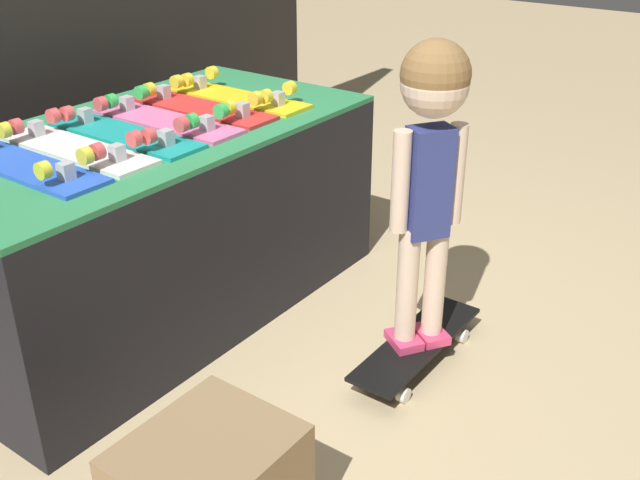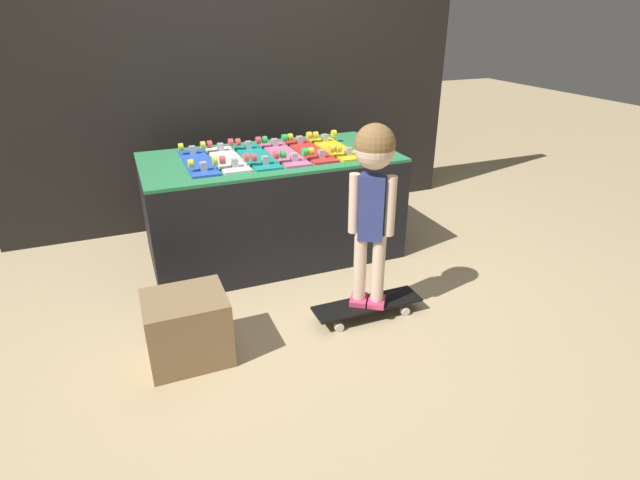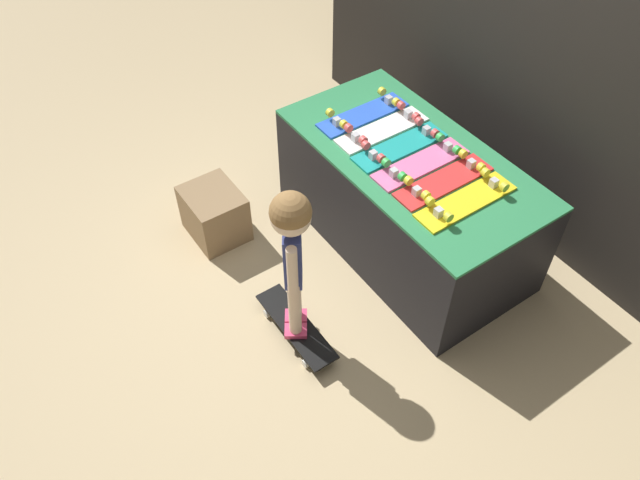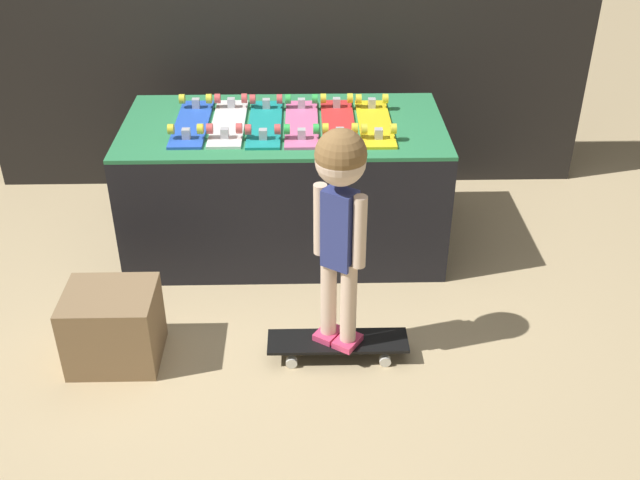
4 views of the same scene
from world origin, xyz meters
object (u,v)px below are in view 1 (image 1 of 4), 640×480
object	(u,v)px
skateboard_yellow_on_rack	(238,95)
skateboard_on_floor	(417,345)
skateboard_blue_on_rack	(25,163)
skateboard_red_on_rack	(202,106)
skateboard_pink_on_rack	(166,118)
child	(431,142)
skateboard_white_on_rack	(76,146)
skateboard_teal_on_rack	(125,132)

from	to	relation	value
skateboard_yellow_on_rack	skateboard_on_floor	xyz separation A→B (m)	(-0.23, -0.99, -0.68)
skateboard_blue_on_rack	skateboard_yellow_on_rack	bearing A→B (deg)	-1.15
skateboard_blue_on_rack	skateboard_red_on_rack	bearing A→B (deg)	-0.59
skateboard_pink_on_rack	skateboard_yellow_on_rack	bearing A→B (deg)	-0.82
child	skateboard_white_on_rack	bearing A→B (deg)	151.85
skateboard_blue_on_rack	skateboard_on_floor	distance (m)	1.42
skateboard_pink_on_rack	skateboard_red_on_rack	world-z (taller)	same
skateboard_red_on_rack	skateboard_blue_on_rack	bearing A→B (deg)	179.41
skateboard_red_on_rack	skateboard_on_floor	distance (m)	1.21
skateboard_teal_on_rack	child	distance (m)	1.06
skateboard_white_on_rack	skateboard_pink_on_rack	bearing A→B (deg)	-2.39
skateboard_blue_on_rack	skateboard_red_on_rack	distance (m)	0.77
skateboard_on_floor	skateboard_red_on_rack	bearing A→B (deg)	87.92
skateboard_yellow_on_rack	skateboard_on_floor	world-z (taller)	skateboard_yellow_on_rack
skateboard_teal_on_rack	child	size ratio (longest dim) A/B	0.61
skateboard_blue_on_rack	skateboard_white_on_rack	xyz separation A→B (m)	(0.19, 0.00, 0.00)
skateboard_white_on_rack	skateboard_red_on_rack	bearing A→B (deg)	-1.01
skateboard_teal_on_rack	skateboard_on_floor	world-z (taller)	skateboard_teal_on_rack
skateboard_teal_on_rack	skateboard_red_on_rack	world-z (taller)	same
skateboard_blue_on_rack	skateboard_white_on_rack	distance (m)	0.19
skateboard_pink_on_rack	child	xyz separation A→B (m)	(0.16, -1.00, 0.07)
skateboard_pink_on_rack	skateboard_red_on_rack	xyz separation A→B (m)	(0.19, 0.01, 0.00)
skateboard_pink_on_rack	child	distance (m)	1.01
skateboard_white_on_rack	skateboard_teal_on_rack	distance (m)	0.19
skateboard_white_on_rack	skateboard_pink_on_rack	size ratio (longest dim) A/B	1.00
skateboard_red_on_rack	child	bearing A→B (deg)	-92.08
skateboard_blue_on_rack	skateboard_yellow_on_rack	distance (m)	0.96
skateboard_white_on_rack	skateboard_pink_on_rack	world-z (taller)	same
skateboard_pink_on_rack	skateboard_red_on_rack	size ratio (longest dim) A/B	1.00
skateboard_blue_on_rack	skateboard_teal_on_rack	xyz separation A→B (m)	(0.39, -0.01, 0.00)
skateboard_white_on_rack	skateboard_on_floor	bearing A→B (deg)	-61.88
skateboard_on_floor	skateboard_blue_on_rack	bearing A→B (deg)	125.98
skateboard_pink_on_rack	skateboard_white_on_rack	bearing A→B (deg)	177.61
skateboard_white_on_rack	skateboard_on_floor	distance (m)	1.33
skateboard_red_on_rack	skateboard_yellow_on_rack	bearing A→B (deg)	-3.39
skateboard_white_on_rack	skateboard_red_on_rack	world-z (taller)	same
skateboard_teal_on_rack	skateboard_yellow_on_rack	bearing A→B (deg)	-0.62
skateboard_blue_on_rack	child	world-z (taller)	child
skateboard_teal_on_rack	child	xyz separation A→B (m)	(0.35, -1.00, 0.07)
skateboard_pink_on_rack	skateboard_yellow_on_rack	distance (m)	0.39
skateboard_white_on_rack	skateboard_red_on_rack	xyz separation A→B (m)	(0.58, -0.01, 0.00)
skateboard_pink_on_rack	skateboard_teal_on_rack	bearing A→B (deg)	179.80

